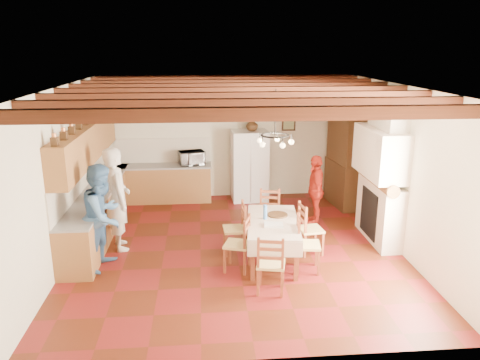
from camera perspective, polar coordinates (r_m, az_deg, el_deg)
name	(u,v)px	position (r m, az deg, el deg)	size (l,w,h in m)	color
floor	(236,249)	(8.88, -0.49, -8.39)	(6.00, 6.50, 0.02)	#4D1B0B
ceiling	(236,86)	(8.11, -0.54, 11.42)	(6.00, 6.50, 0.02)	white
wall_back	(226,137)	(11.54, -1.73, 5.25)	(6.00, 0.02, 3.00)	beige
wall_front	(258,246)	(5.30, 2.17, -8.08)	(6.00, 0.02, 3.00)	beige
wall_left	(63,175)	(8.69, -20.72, 0.56)	(0.02, 6.50, 3.00)	beige
wall_right	(398,168)	(9.10, 18.76, 1.42)	(0.02, 6.50, 3.00)	beige
ceiling_beams	(236,92)	(8.12, -0.53, 10.71)	(6.00, 6.30, 0.16)	#33170C
lower_cabinets_left	(99,212)	(9.90, -16.79, -3.74)	(0.60, 4.30, 0.86)	brown
lower_cabinets_back	(163,184)	(11.52, -9.33, -0.47)	(2.30, 0.60, 0.86)	brown
countertop_left	(97,191)	(9.76, -17.00, -1.25)	(0.62, 4.30, 0.04)	slate
countertop_back	(163,166)	(11.40, -9.43, 1.70)	(2.34, 0.62, 0.04)	slate
backsplash_left	(81,176)	(9.74, -18.80, 0.51)	(0.03, 4.30, 0.60)	beige
backsplash_back	(163,150)	(11.60, -9.40, 3.58)	(2.30, 0.03, 0.60)	beige
upper_cabinets	(86,143)	(9.55, -18.21, 4.30)	(0.35, 4.20, 0.70)	brown
fireplace	(379,171)	(9.19, 16.56, 1.11)	(0.56, 1.60, 2.80)	beige
wall_picture	(289,122)	(11.64, 5.96, 7.00)	(0.34, 0.03, 0.42)	black
refrigerator	(249,166)	(11.38, 1.16, 1.77)	(0.86, 0.70, 1.71)	white
hutch	(346,156)	(11.20, 12.76, 2.82)	(0.54, 1.30, 2.35)	#341E0F
dining_table	(273,225)	(8.19, 4.03, -5.54)	(1.04, 1.77, 0.74)	beige
chandelier	(275,135)	(7.75, 4.27, 5.48)	(0.47, 0.47, 0.03)	black
chair_left_near	(237,243)	(7.90, -0.37, -7.72)	(0.42, 0.40, 0.96)	maroon
chair_left_far	(235,228)	(8.53, -0.67, -5.88)	(0.42, 0.40, 0.96)	maroon
chair_right_near	(308,244)	(7.96, 8.28, -7.72)	(0.42, 0.40, 0.96)	maroon
chair_right_far	(311,228)	(8.62, 8.62, -5.83)	(0.42, 0.40, 0.96)	maroon
chair_end_near	(271,263)	(7.25, 3.80, -10.05)	(0.42, 0.40, 0.96)	maroon
chair_end_far	(269,215)	(9.20, 3.59, -4.24)	(0.42, 0.40, 0.96)	maroon
person_man	(118,199)	(8.86, -14.70, -2.23)	(0.70, 0.46, 1.93)	beige
person_woman_blue	(103,216)	(8.21, -16.31, -4.27)	(0.88, 0.69, 1.81)	teal
person_woman_red	(315,190)	(9.97, 9.17, -1.17)	(0.87, 0.36, 1.49)	red
microwave	(192,158)	(11.32, -5.90, 2.69)	(0.59, 0.40, 0.33)	silver
fridge_vase	(252,125)	(11.18, 1.48, 6.78)	(0.29, 0.29, 0.30)	#341E0F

